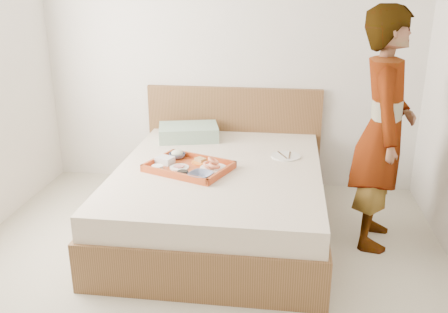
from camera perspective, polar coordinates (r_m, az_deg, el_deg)
ground at (r=3.14m, az=-4.16°, el=-16.84°), size 3.50×4.00×0.01m
wall_back at (r=4.53m, az=0.61°, el=12.56°), size 3.50×0.01×2.60m
bed at (r=3.85m, az=-0.54°, el=-4.87°), size 1.65×2.00×0.53m
headboard at (r=4.67m, az=1.13°, el=2.41°), size 1.65×0.06×0.95m
pillow at (r=4.40m, az=-4.20°, el=2.87°), size 0.59×0.47×0.13m
tray at (r=3.68m, az=-4.15°, el=-1.16°), size 0.71×0.62×0.05m
prawn_plate at (r=3.64m, az=-1.25°, el=-1.40°), size 0.27×0.27×0.01m
navy_bowl_big at (r=3.47m, az=-2.77°, el=-2.25°), size 0.22×0.22×0.04m
sauce_dish at (r=3.53m, az=-4.88°, el=-2.01°), size 0.11×0.11×0.03m
meat_plate at (r=3.68m, az=-5.29°, el=-1.29°), size 0.19×0.19×0.01m
bread_plate at (r=3.78m, az=-2.76°, el=-0.66°), size 0.19×0.19×0.01m
salad_bowl at (r=3.89m, az=-5.53°, el=0.10°), size 0.17×0.17×0.04m
plastic_tub at (r=3.77m, az=-6.96°, el=-0.45°), size 0.15×0.14×0.05m
cheese_round at (r=3.67m, az=-7.87°, el=-1.29°), size 0.11×0.11×0.03m
dinner_plate at (r=3.98m, az=7.29°, el=0.04°), size 0.27×0.27×0.01m
person at (r=3.64m, az=18.23°, el=2.88°), size 0.51×0.69×1.74m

